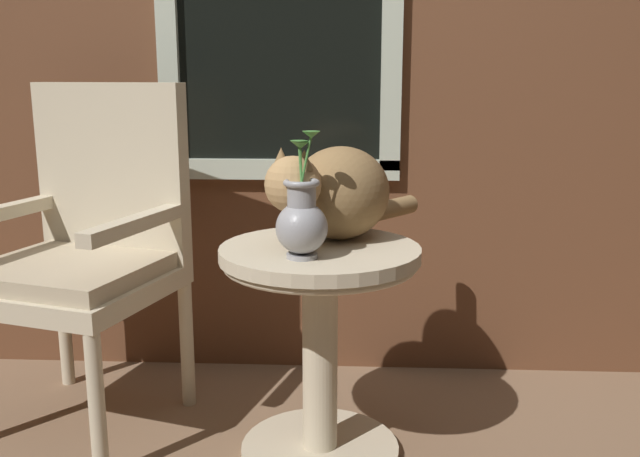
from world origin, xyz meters
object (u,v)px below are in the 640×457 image
cat (336,192)px  wicker_chair (87,243)px  pewter_vase_with_ivy (302,220)px  wicker_side_table (320,319)px

cat → wicker_chair: bearing=170.5°
wicker_chair → pewter_vase_with_ivy: 0.78m
wicker_chair → cat: 0.80m
wicker_side_table → cat: cat is taller
cat → pewter_vase_with_ivy: pewter_vase_with_ivy is taller
wicker_chair → pewter_vase_with_ivy: wicker_chair is taller
wicker_side_table → pewter_vase_with_ivy: size_ratio=1.94×
cat → pewter_vase_with_ivy: (-0.08, -0.21, -0.04)m
wicker_side_table → cat: size_ratio=1.23×
pewter_vase_with_ivy → wicker_side_table: bearing=71.6°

